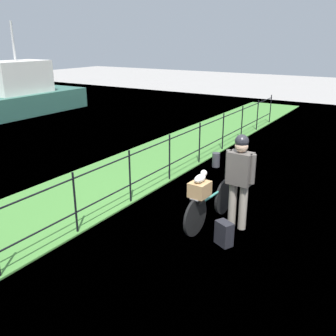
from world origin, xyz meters
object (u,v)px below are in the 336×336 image
(bicycle_main, at_px, (210,206))
(moored_boat_near, at_px, (20,95))
(terrier_dog, at_px, (201,177))
(mooring_bollard, at_px, (216,160))
(cyclist_person, at_px, (240,174))
(backpack_on_paving, at_px, (224,233))
(wooden_crate, at_px, (200,189))

(bicycle_main, xyz_separation_m, moored_boat_near, (5.11, 11.73, 0.46))
(terrier_dog, xyz_separation_m, mooring_bollard, (3.33, 1.25, -0.81))
(cyclist_person, bearing_deg, terrier_dog, 136.05)
(cyclist_person, bearing_deg, bicycle_main, 107.03)
(cyclist_person, bearing_deg, mooring_bollard, 31.40)
(bicycle_main, relative_size, backpack_on_paving, 4.29)
(bicycle_main, height_order, moored_boat_near, moored_boat_near)
(wooden_crate, bearing_deg, terrier_dog, -3.46)
(moored_boat_near, bearing_deg, terrier_dog, -115.01)
(mooring_bollard, bearing_deg, cyclist_person, -148.60)
(bicycle_main, bearing_deg, moored_boat_near, 66.49)
(wooden_crate, distance_m, terrier_dog, 0.20)
(cyclist_person, xyz_separation_m, moored_boat_near, (4.96, 12.19, -0.19))
(mooring_bollard, bearing_deg, wooden_crate, -159.64)
(cyclist_person, relative_size, backpack_on_paving, 4.21)
(mooring_bollard, relative_size, moored_boat_near, 0.06)
(wooden_crate, height_order, backpack_on_paving, wooden_crate)
(wooden_crate, distance_m, mooring_bollard, 3.63)
(bicycle_main, relative_size, mooring_bollard, 4.63)
(moored_boat_near, bearing_deg, mooring_bollard, -101.53)
(backpack_on_paving, bearing_deg, terrier_dog, 7.89)
(terrier_dog, distance_m, moored_boat_near, 12.93)
(wooden_crate, bearing_deg, cyclist_person, -42.65)
(wooden_crate, relative_size, backpack_on_paving, 0.85)
(backpack_on_paving, bearing_deg, moored_boat_near, 1.51)
(terrier_dog, distance_m, backpack_on_paving, 0.98)
(bicycle_main, bearing_deg, mooring_bollard, 23.11)
(terrier_dog, bearing_deg, mooring_bollard, 20.52)
(backpack_on_paving, bearing_deg, mooring_bollard, -36.81)
(wooden_crate, xyz_separation_m, moored_boat_near, (5.49, 11.71, 0.01))
(mooring_bollard, height_order, moored_boat_near, moored_boat_near)
(cyclist_person, xyz_separation_m, mooring_bollard, (2.83, 1.73, -0.82))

